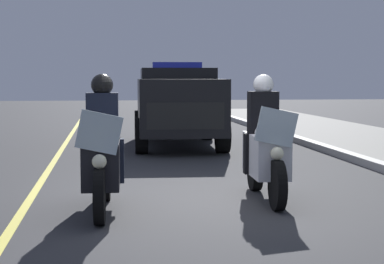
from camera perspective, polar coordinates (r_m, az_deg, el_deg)
name	(u,v)px	position (r m, az deg, el deg)	size (l,w,h in m)	color
ground_plane	(198,202)	(8.80, 0.50, -6.17)	(80.00, 80.00, 0.00)	#333335
lane_stripe_center	(25,206)	(8.78, -14.37, -6.32)	(48.00, 0.12, 0.01)	#E0D14C
police_motorcycle_lead_left	(102,156)	(8.19, -7.86, -2.08)	(2.14, 0.58, 1.72)	black
police_motorcycle_lead_right	(265,149)	(8.97, 6.44, -1.48)	(2.14, 0.58, 1.72)	black
police_suv	(177,103)	(15.93, -1.29, 2.59)	(4.97, 2.22, 2.05)	black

